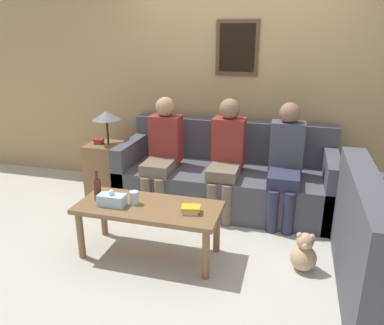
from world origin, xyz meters
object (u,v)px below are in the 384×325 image
(person_left, at_px, (163,149))
(teddy_bear, at_px, (304,254))
(wine_bottle, at_px, (97,189))
(couch_main, at_px, (226,178))
(person_right, at_px, (286,159))
(person_middle, at_px, (226,153))
(drinking_glass, at_px, (134,198))
(coffee_table, at_px, (149,212))

(person_left, height_order, teddy_bear, person_left)
(wine_bottle, xyz_separation_m, teddy_bear, (1.77, 0.13, -0.43))
(couch_main, xyz_separation_m, wine_bottle, (-0.91, -1.23, 0.27))
(person_right, height_order, teddy_bear, person_right)
(person_right, bearing_deg, person_middle, 179.94)
(wine_bottle, relative_size, person_left, 0.22)
(drinking_glass, bearing_deg, person_left, 95.92)
(drinking_glass, distance_m, teddy_bear, 1.49)
(coffee_table, relative_size, person_right, 1.02)
(couch_main, xyz_separation_m, coffee_table, (-0.44, -1.23, 0.10))
(person_left, relative_size, person_middle, 0.99)
(couch_main, bearing_deg, person_left, -163.39)
(coffee_table, distance_m, drinking_glass, 0.18)
(wine_bottle, height_order, person_left, person_left)
(coffee_table, distance_m, person_right, 1.52)
(person_middle, xyz_separation_m, person_right, (0.61, -0.00, -0.01))
(wine_bottle, height_order, teddy_bear, wine_bottle)
(coffee_table, height_order, person_right, person_right)
(couch_main, height_order, person_middle, person_middle)
(drinking_glass, xyz_separation_m, person_left, (-0.11, 1.02, 0.12))
(coffee_table, bearing_deg, person_left, 102.94)
(coffee_table, distance_m, person_middle, 1.18)
(couch_main, distance_m, wine_bottle, 1.55)
(drinking_glass, relative_size, teddy_bear, 0.34)
(couch_main, bearing_deg, person_middle, -81.39)
(coffee_table, relative_size, drinking_glass, 10.81)
(wine_bottle, xyz_separation_m, person_left, (0.24, 1.03, 0.08))
(person_left, distance_m, teddy_bear, 1.85)
(wine_bottle, bearing_deg, person_left, 77.07)
(coffee_table, bearing_deg, teddy_bear, 5.46)
(couch_main, distance_m, person_right, 0.74)
(wine_bottle, xyz_separation_m, person_right, (1.55, 1.05, 0.07))
(person_middle, bearing_deg, drinking_glass, -119.77)
(person_right, distance_m, teddy_bear, 1.07)
(person_right, bearing_deg, coffee_table, -135.88)
(person_middle, height_order, person_right, person_middle)
(couch_main, relative_size, teddy_bear, 6.94)
(wine_bottle, distance_m, teddy_bear, 1.83)
(drinking_glass, bearing_deg, person_middle, 60.23)
(person_left, bearing_deg, person_right, 1.01)
(drinking_glass, xyz_separation_m, teddy_bear, (1.43, 0.12, -0.38))
(wine_bottle, height_order, drinking_glass, wine_bottle)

